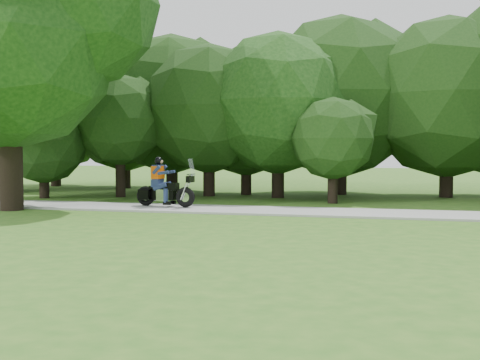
# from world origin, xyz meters

# --- Properties ---
(ground) EXTENTS (100.00, 100.00, 0.00)m
(ground) POSITION_xyz_m (0.00, 0.00, 0.00)
(ground) COLOR #2F641C
(ground) RESTS_ON ground
(walkway) EXTENTS (60.00, 2.20, 0.06)m
(walkway) POSITION_xyz_m (0.00, 8.00, 0.03)
(walkway) COLOR gray
(walkway) RESTS_ON ground
(tree_line) EXTENTS (39.41, 12.05, 7.58)m
(tree_line) POSITION_xyz_m (0.77, 14.70, 3.63)
(tree_line) COLOR black
(tree_line) RESTS_ON ground
(big_tree_west) EXTENTS (8.64, 6.56, 9.96)m
(big_tree_west) POSITION_xyz_m (-10.54, 6.85, 5.76)
(big_tree_west) COLOR black
(big_tree_west) RESTS_ON ground
(touring_motorcycle) EXTENTS (2.02, 0.77, 1.54)m
(touring_motorcycle) POSITION_xyz_m (-6.33, 8.14, 0.62)
(touring_motorcycle) COLOR black
(touring_motorcycle) RESTS_ON walkway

